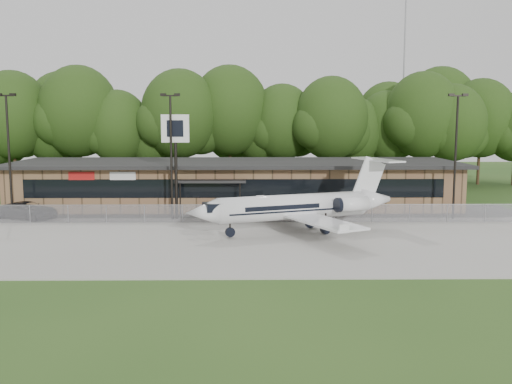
{
  "coord_description": "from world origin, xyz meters",
  "views": [
    {
      "loc": [
        1.29,
        -29.42,
        8.21
      ],
      "look_at": [
        1.77,
        12.0,
        2.89
      ],
      "focal_mm": 40.0,
      "sensor_mm": 36.0,
      "label": 1
    }
  ],
  "objects_px": {
    "terminal": "(236,183)",
    "pole_sign": "(175,140)",
    "business_jet": "(300,207)",
    "suv": "(27,211)"
  },
  "relations": [
    {
      "from": "business_jet",
      "to": "terminal",
      "type": "bearing_deg",
      "value": 90.5
    },
    {
      "from": "terminal",
      "to": "pole_sign",
      "type": "bearing_deg",
      "value": -123.22
    },
    {
      "from": "pole_sign",
      "to": "terminal",
      "type": "bearing_deg",
      "value": 55.61
    },
    {
      "from": "terminal",
      "to": "pole_sign",
      "type": "height_order",
      "value": "pole_sign"
    },
    {
      "from": "terminal",
      "to": "business_jet",
      "type": "bearing_deg",
      "value": -69.32
    },
    {
      "from": "business_jet",
      "to": "pole_sign",
      "type": "xyz_separation_m",
      "value": [
        -9.6,
        5.88,
        4.63
      ]
    },
    {
      "from": "terminal",
      "to": "pole_sign",
      "type": "xyz_separation_m",
      "value": [
        -4.68,
        -7.14,
        4.38
      ]
    },
    {
      "from": "suv",
      "to": "pole_sign",
      "type": "height_order",
      "value": "pole_sign"
    },
    {
      "from": "suv",
      "to": "pole_sign",
      "type": "bearing_deg",
      "value": -70.54
    },
    {
      "from": "suv",
      "to": "business_jet",
      "type": "bearing_deg",
      "value": -84.76
    }
  ]
}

